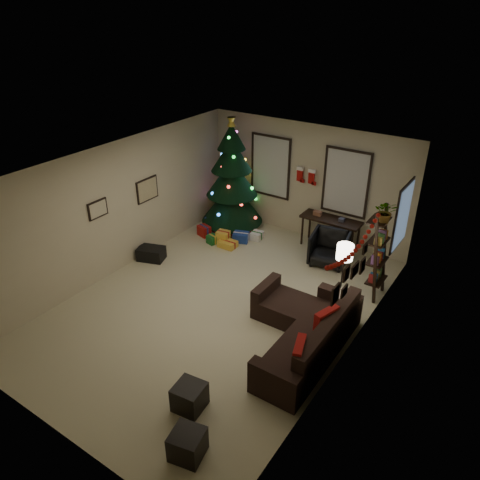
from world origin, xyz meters
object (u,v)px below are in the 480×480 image
Objects in this scene: christmas_tree at (232,182)px; sofa at (305,332)px; bookshelf at (379,255)px; desk at (331,222)px; desk_chair at (329,248)px.

christmas_tree is 4.78m from sofa.
desk is at bearing 139.75° from bookshelf.
christmas_tree is at bearing 166.10° from bookshelf.
sofa is at bearing -40.38° from christmas_tree.
desk is at bearing 6.42° from christmas_tree.
bookshelf is (0.43, 2.05, 0.62)m from sofa.
desk is at bearing 107.89° from sofa.
christmas_tree is at bearing -173.58° from desk.
bookshelf is at bearing -37.75° from desk_chair.
christmas_tree is 1.53× the size of bookshelf.
desk_chair is 1.47m from bookshelf.
sofa is 1.36× the size of bookshelf.
desk is (-1.07, 3.32, 0.38)m from sofa.
christmas_tree is 1.13× the size of sofa.
bookshelf is at bearing -40.25° from desk.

